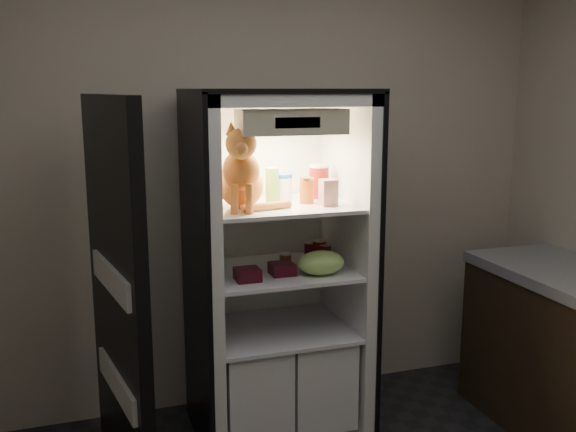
% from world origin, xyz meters
% --- Properties ---
extents(room_shell, '(3.60, 3.60, 3.60)m').
position_xyz_m(room_shell, '(0.00, 0.00, 1.62)').
color(room_shell, white).
rests_on(room_shell, floor).
extents(refrigerator, '(0.90, 0.72, 1.88)m').
position_xyz_m(refrigerator, '(0.00, 1.38, 0.79)').
color(refrigerator, white).
rests_on(refrigerator, floor).
extents(fridge_door, '(0.21, 0.87, 1.85)m').
position_xyz_m(fridge_door, '(-0.84, 1.10, 0.91)').
color(fridge_door, black).
rests_on(fridge_door, floor).
extents(tabby_cat, '(0.37, 0.43, 0.44)m').
position_xyz_m(tabby_cat, '(-0.22, 1.23, 1.46)').
color(tabby_cat, '#BC5C18').
rests_on(tabby_cat, refrigerator).
extents(parmesan_shaker, '(0.07, 0.07, 0.18)m').
position_xyz_m(parmesan_shaker, '(-0.02, 1.38, 1.38)').
color(parmesan_shaker, '#25892F').
rests_on(parmesan_shaker, refrigerator).
extents(mayo_tub, '(0.10, 0.10, 0.14)m').
position_xyz_m(mayo_tub, '(0.06, 1.42, 1.36)').
color(mayo_tub, white).
rests_on(mayo_tub, refrigerator).
extents(salsa_jar, '(0.08, 0.08, 0.13)m').
position_xyz_m(salsa_jar, '(0.14, 1.29, 1.36)').
color(salsa_jar, maroon).
rests_on(salsa_jar, refrigerator).
extents(pepper_jar, '(0.11, 0.11, 0.18)m').
position_xyz_m(pepper_jar, '(0.26, 1.43, 1.38)').
color(pepper_jar, '#AA1D16').
rests_on(pepper_jar, refrigerator).
extents(cream_carton, '(0.08, 0.08, 0.13)m').
position_xyz_m(cream_carton, '(0.22, 1.19, 1.36)').
color(cream_carton, silver).
rests_on(cream_carton, refrigerator).
extents(soda_can_a, '(0.06, 0.06, 0.12)m').
position_xyz_m(soda_can_a, '(0.19, 1.37, 1.00)').
color(soda_can_a, black).
rests_on(soda_can_a, refrigerator).
extents(soda_can_b, '(0.07, 0.07, 0.14)m').
position_xyz_m(soda_can_b, '(0.23, 1.33, 1.01)').
color(soda_can_b, black).
rests_on(soda_can_b, refrigerator).
extents(soda_can_c, '(0.06, 0.06, 0.12)m').
position_xyz_m(soda_can_c, '(0.25, 1.30, 1.00)').
color(soda_can_c, black).
rests_on(soda_can_c, refrigerator).
extents(condiment_jar, '(0.06, 0.06, 0.09)m').
position_xyz_m(condiment_jar, '(0.04, 1.32, 0.98)').
color(condiment_jar, '#563418').
rests_on(condiment_jar, refrigerator).
extents(grape_bag, '(0.25, 0.18, 0.12)m').
position_xyz_m(grape_bag, '(0.18, 1.16, 1.00)').
color(grape_bag, '#93C059').
rests_on(grape_bag, refrigerator).
extents(berry_box_left, '(0.12, 0.12, 0.06)m').
position_xyz_m(berry_box_left, '(-0.21, 1.17, 0.97)').
color(berry_box_left, '#4F0D1D').
rests_on(berry_box_left, refrigerator).
extents(berry_box_right, '(0.12, 0.12, 0.06)m').
position_xyz_m(berry_box_right, '(-0.02, 1.22, 0.97)').
color(berry_box_right, '#4F0D1D').
rests_on(berry_box_right, refrigerator).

